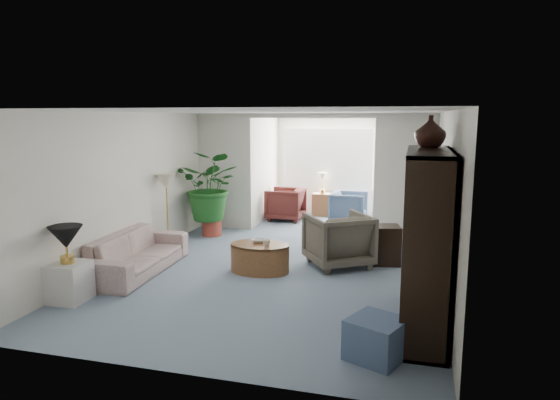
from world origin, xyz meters
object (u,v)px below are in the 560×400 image
(ottoman, at_px, (377,339))
(sunroom_chair_blue, at_px, (349,208))
(floor_lamp, at_px, (166,182))
(side_table_dark, at_px, (383,245))
(cabinet_urn, at_px, (430,131))
(framed_picture, at_px, (445,172))
(end_table, at_px, (69,282))
(coffee_table, at_px, (260,258))
(table_lamp, at_px, (66,237))
(coffee_cup, at_px, (267,243))
(sunroom_table, at_px, (322,204))
(sofa, at_px, (137,253))
(entertainment_cabinet, at_px, (426,241))
(plant_pot, at_px, (212,228))
(wingback_chair, at_px, (338,240))
(coffee_bowl, at_px, (258,241))
(sunroom_chair_maroon, at_px, (285,204))

(ottoman, bearing_deg, sunroom_chair_blue, 99.87)
(floor_lamp, height_order, side_table_dark, floor_lamp)
(side_table_dark, relative_size, cabinet_urn, 1.71)
(framed_picture, bearing_deg, sunroom_chair_blue, 112.78)
(end_table, relative_size, coffee_table, 0.55)
(table_lamp, bearing_deg, coffee_cup, 38.55)
(floor_lamp, distance_m, sunroom_table, 4.49)
(sofa, bearing_deg, table_lamp, 168.83)
(side_table_dark, xyz_separation_m, entertainment_cabinet, (0.61, -2.46, 0.71))
(floor_lamp, relative_size, plant_pot, 0.90)
(end_table, xyz_separation_m, sunroom_table, (2.21, 6.58, 0.02))
(table_lamp, relative_size, wingback_chair, 0.46)
(plant_pot, bearing_deg, cabinet_urn, -36.70)
(sofa, distance_m, table_lamp, 1.48)
(coffee_bowl, xyz_separation_m, cabinet_urn, (2.51, -1.12, 1.78))
(sunroom_chair_blue, bearing_deg, wingback_chair, -174.45)
(coffee_cup, xyz_separation_m, plant_pot, (-1.84, 2.17, -0.34))
(wingback_chair, xyz_separation_m, sunroom_chair_blue, (-0.26, 3.32, -0.07))
(side_table_dark, bearing_deg, floor_lamp, 179.91)
(plant_pot, distance_m, sunroom_chair_maroon, 2.19)
(end_table, relative_size, sunroom_chair_maroon, 0.62)
(sofa, xyz_separation_m, wingback_chair, (3.01, 1.16, 0.13))
(entertainment_cabinet, xyz_separation_m, sunroom_chair_maroon, (-3.07, 5.48, -0.65))
(framed_picture, distance_m, side_table_dark, 2.05)
(wingback_chair, xyz_separation_m, sunroom_chair_maroon, (-1.76, 3.32, -0.06))
(sunroom_chair_blue, bearing_deg, table_lamp, 154.26)
(coffee_bowl, xyz_separation_m, wingback_chair, (1.20, 0.54, -0.04))
(coffee_bowl, xyz_separation_m, sunroom_chair_maroon, (-0.56, 3.86, -0.09))
(cabinet_urn, xyz_separation_m, sunroom_chair_maroon, (-3.07, 4.98, -1.87))
(framed_picture, distance_m, sunroom_table, 5.82)
(cabinet_urn, relative_size, ottoman, 0.73)
(framed_picture, distance_m, end_table, 5.20)
(coffee_cup, height_order, cabinet_urn, cabinet_urn)
(table_lamp, relative_size, sunroom_chair_maroon, 0.52)
(sunroom_chair_blue, bearing_deg, sofa, 149.55)
(coffee_bowl, distance_m, ottoman, 3.25)
(floor_lamp, height_order, sunroom_chair_maroon, floor_lamp)
(wingback_chair, bearing_deg, sunroom_table, -109.43)
(wingback_chair, bearing_deg, entertainment_cabinet, 87.95)
(side_table_dark, distance_m, sunroom_table, 4.14)
(sunroom_chair_maroon, bearing_deg, entertainment_cabinet, 30.37)
(floor_lamp, distance_m, wingback_chair, 3.36)
(table_lamp, distance_m, coffee_bowl, 2.84)
(side_table_dark, height_order, sunroom_table, side_table_dark)
(coffee_bowl, distance_m, plant_pot, 2.58)
(framed_picture, xyz_separation_m, sunroom_chair_blue, (-1.80, 4.28, -1.33))
(plant_pot, distance_m, sunroom_table, 3.22)
(end_table, distance_m, ottoman, 4.10)
(framed_picture, distance_m, coffee_cup, 2.82)
(coffee_table, bearing_deg, sunroom_chair_blue, 77.34)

